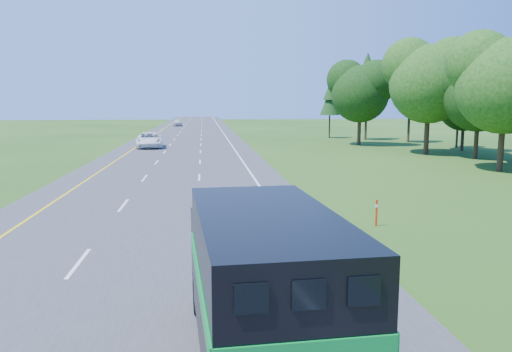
% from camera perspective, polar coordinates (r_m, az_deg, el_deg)
% --- Properties ---
extents(road, '(15.00, 260.00, 0.04)m').
position_cam_1_polar(road, '(54.95, -8.26, 3.03)').
color(road, '#38383A').
rests_on(road, ground).
extents(lane_markings, '(11.15, 260.00, 0.01)m').
position_cam_1_polar(lane_markings, '(54.94, -8.26, 3.05)').
color(lane_markings, yellow).
rests_on(lane_markings, road).
extents(horse_truck, '(2.69, 7.37, 3.21)m').
position_cam_1_polar(horse_truck, '(9.29, 0.49, -12.41)').
color(horse_truck, black).
rests_on(horse_truck, road).
extents(white_suv, '(3.33, 6.38, 1.72)m').
position_cam_1_polar(white_suv, '(57.61, -12.07, 4.05)').
color(white_suv, white).
rests_on(white_suv, road).
extents(far_car, '(2.15, 4.56, 1.51)m').
position_cam_1_polar(far_car, '(110.36, -8.96, 6.05)').
color(far_car, silver).
rests_on(far_car, road).
extents(delineator, '(0.09, 0.05, 1.10)m').
position_cam_1_polar(delineator, '(21.16, 13.61, -4.03)').
color(delineator, red).
rests_on(delineator, ground).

